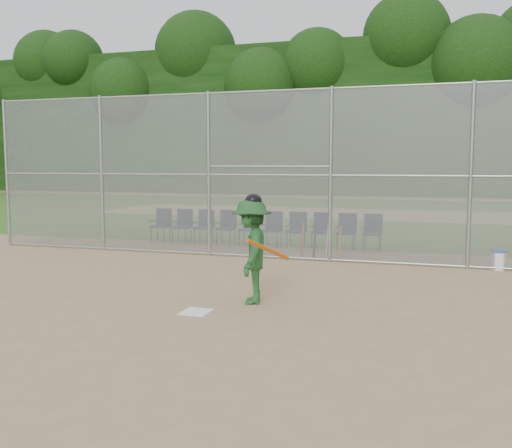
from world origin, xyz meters
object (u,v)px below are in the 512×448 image
(batter_at_plate, at_px, (251,250))
(water_cooler, at_px, (499,259))
(home_plate, at_px, (197,312))
(chair_0, at_px, (161,225))

(batter_at_plate, height_order, water_cooler, batter_at_plate)
(home_plate, relative_size, water_cooler, 0.98)
(water_cooler, bearing_deg, chair_0, 168.60)
(batter_at_plate, bearing_deg, water_cooler, 46.67)
(batter_at_plate, height_order, chair_0, batter_at_plate)
(batter_at_plate, distance_m, chair_0, 7.86)
(home_plate, height_order, chair_0, chair_0)
(batter_at_plate, xyz_separation_m, water_cooler, (4.15, 4.40, -0.65))
(home_plate, distance_m, chair_0, 8.21)
(water_cooler, xyz_separation_m, chair_0, (-8.95, 1.80, 0.26))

